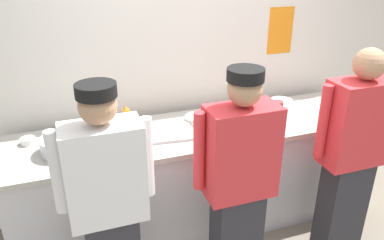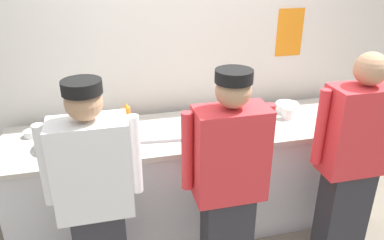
{
  "view_description": "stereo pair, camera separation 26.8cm",
  "coord_description": "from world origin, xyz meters",
  "px_view_note": "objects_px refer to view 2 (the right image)",
  "views": [
    {
      "loc": [
        -0.97,
        -2.17,
        2.23
      ],
      "look_at": [
        -0.06,
        0.44,
        0.97
      ],
      "focal_mm": 35.81,
      "sensor_mm": 36.0,
      "label": 1
    },
    {
      "loc": [
        -0.71,
        -2.24,
        2.23
      ],
      "look_at": [
        -0.06,
        0.44,
        0.97
      ],
      "focal_mm": 35.81,
      "sensor_mm": 36.0,
      "label": 2
    }
  ],
  "objects_px": {
    "plate_stack_front": "(198,119)",
    "squeeze_bottle_secondary": "(127,115)",
    "chef_near_left": "(96,198)",
    "plate_stack_rear": "(287,107)",
    "squeeze_bottle_primary": "(258,119)",
    "chef_far_right": "(352,161)",
    "sheet_tray": "(161,132)",
    "chef_center": "(228,183)",
    "squeeze_bottle_spare": "(359,110)",
    "ramekin_yellow_sauce": "(240,123)",
    "deli_cup": "(287,113)",
    "ramekin_orange_sauce": "(31,133)",
    "mixing_bowl_steel": "(62,139)"
  },
  "relations": [
    {
      "from": "chef_far_right",
      "to": "ramekin_orange_sauce",
      "type": "distance_m",
      "value": 2.35
    },
    {
      "from": "sheet_tray",
      "to": "ramekin_yellow_sauce",
      "type": "bearing_deg",
      "value": -0.83
    },
    {
      "from": "chef_far_right",
      "to": "sheet_tray",
      "type": "height_order",
      "value": "chef_far_right"
    },
    {
      "from": "chef_near_left",
      "to": "squeeze_bottle_secondary",
      "type": "height_order",
      "value": "chef_near_left"
    },
    {
      "from": "chef_far_right",
      "to": "squeeze_bottle_secondary",
      "type": "distance_m",
      "value": 1.7
    },
    {
      "from": "chef_center",
      "to": "plate_stack_front",
      "type": "xyz_separation_m",
      "value": [
        0.01,
        0.83,
        0.08
      ]
    },
    {
      "from": "chef_center",
      "to": "chef_far_right",
      "type": "height_order",
      "value": "chef_far_right"
    },
    {
      "from": "squeeze_bottle_secondary",
      "to": "deli_cup",
      "type": "height_order",
      "value": "squeeze_bottle_secondary"
    },
    {
      "from": "plate_stack_rear",
      "to": "squeeze_bottle_primary",
      "type": "bearing_deg",
      "value": -143.22
    },
    {
      "from": "deli_cup",
      "to": "chef_far_right",
      "type": "bearing_deg",
      "value": -75.47
    },
    {
      "from": "plate_stack_front",
      "to": "mixing_bowl_steel",
      "type": "height_order",
      "value": "mixing_bowl_steel"
    },
    {
      "from": "chef_center",
      "to": "squeeze_bottle_primary",
      "type": "height_order",
      "value": "chef_center"
    },
    {
      "from": "ramekin_orange_sauce",
      "to": "ramekin_yellow_sauce",
      "type": "bearing_deg",
      "value": -6.51
    },
    {
      "from": "squeeze_bottle_spare",
      "to": "deli_cup",
      "type": "height_order",
      "value": "squeeze_bottle_spare"
    },
    {
      "from": "squeeze_bottle_spare",
      "to": "sheet_tray",
      "type": "bearing_deg",
      "value": 174.14
    },
    {
      "from": "chef_near_left",
      "to": "squeeze_bottle_spare",
      "type": "distance_m",
      "value": 2.17
    },
    {
      "from": "mixing_bowl_steel",
      "to": "sheet_tray",
      "type": "distance_m",
      "value": 0.72
    },
    {
      "from": "chef_near_left",
      "to": "squeeze_bottle_secondary",
      "type": "distance_m",
      "value": 0.89
    },
    {
      "from": "squeeze_bottle_secondary",
      "to": "sheet_tray",
      "type": "bearing_deg",
      "value": -38.93
    },
    {
      "from": "mixing_bowl_steel",
      "to": "ramekin_yellow_sauce",
      "type": "xyz_separation_m",
      "value": [
        1.37,
        0.03,
        -0.04
      ]
    },
    {
      "from": "chef_center",
      "to": "chef_far_right",
      "type": "bearing_deg",
      "value": 2.85
    },
    {
      "from": "chef_center",
      "to": "plate_stack_front",
      "type": "relative_size",
      "value": 8.37
    },
    {
      "from": "plate_stack_front",
      "to": "ramekin_yellow_sauce",
      "type": "distance_m",
      "value": 0.35
    },
    {
      "from": "squeeze_bottle_primary",
      "to": "ramekin_orange_sauce",
      "type": "xyz_separation_m",
      "value": [
        -1.71,
        0.3,
        -0.07
      ]
    },
    {
      "from": "squeeze_bottle_primary",
      "to": "deli_cup",
      "type": "bearing_deg",
      "value": 24.36
    },
    {
      "from": "deli_cup",
      "to": "chef_near_left",
      "type": "bearing_deg",
      "value": -157.12
    },
    {
      "from": "chef_far_right",
      "to": "sheet_tray",
      "type": "bearing_deg",
      "value": 152.5
    },
    {
      "from": "chef_near_left",
      "to": "plate_stack_front",
      "type": "height_order",
      "value": "chef_near_left"
    },
    {
      "from": "squeeze_bottle_spare",
      "to": "deli_cup",
      "type": "bearing_deg",
      "value": 161.07
    },
    {
      "from": "chef_near_left",
      "to": "deli_cup",
      "type": "bearing_deg",
      "value": 22.88
    },
    {
      "from": "plate_stack_rear",
      "to": "ramekin_orange_sauce",
      "type": "height_order",
      "value": "plate_stack_rear"
    },
    {
      "from": "mixing_bowl_steel",
      "to": "ramekin_orange_sauce",
      "type": "xyz_separation_m",
      "value": [
        -0.24,
        0.22,
        -0.03
      ]
    },
    {
      "from": "plate_stack_front",
      "to": "sheet_tray",
      "type": "xyz_separation_m",
      "value": [
        -0.33,
        -0.14,
        -0.01
      ]
    },
    {
      "from": "squeeze_bottle_spare",
      "to": "ramekin_yellow_sauce",
      "type": "height_order",
      "value": "squeeze_bottle_spare"
    },
    {
      "from": "chef_near_left",
      "to": "plate_stack_rear",
      "type": "relative_size",
      "value": 8.04
    },
    {
      "from": "mixing_bowl_steel",
      "to": "sheet_tray",
      "type": "bearing_deg",
      "value": 3.29
    },
    {
      "from": "squeeze_bottle_secondary",
      "to": "deli_cup",
      "type": "bearing_deg",
      "value": -7.41
    },
    {
      "from": "mixing_bowl_steel",
      "to": "squeeze_bottle_primary",
      "type": "height_order",
      "value": "squeeze_bottle_primary"
    },
    {
      "from": "chef_center",
      "to": "ramekin_orange_sauce",
      "type": "xyz_separation_m",
      "value": [
        -1.28,
        0.87,
        0.08
      ]
    },
    {
      "from": "plate_stack_front",
      "to": "chef_near_left",
      "type": "bearing_deg",
      "value": -136.88
    },
    {
      "from": "sheet_tray",
      "to": "mixing_bowl_steel",
      "type": "bearing_deg",
      "value": -176.71
    },
    {
      "from": "chef_near_left",
      "to": "squeeze_bottle_secondary",
      "type": "relative_size",
      "value": 8.1
    },
    {
      "from": "chef_near_left",
      "to": "plate_stack_rear",
      "type": "height_order",
      "value": "chef_near_left"
    },
    {
      "from": "chef_center",
      "to": "squeeze_bottle_primary",
      "type": "xyz_separation_m",
      "value": [
        0.43,
        0.57,
        0.15
      ]
    },
    {
      "from": "squeeze_bottle_secondary",
      "to": "squeeze_bottle_primary",
      "type": "bearing_deg",
      "value": -17.83
    },
    {
      "from": "chef_far_right",
      "to": "ramekin_orange_sauce",
      "type": "height_order",
      "value": "chef_far_right"
    },
    {
      "from": "chef_center",
      "to": "deli_cup",
      "type": "distance_m",
      "value": 1.04
    },
    {
      "from": "plate_stack_front",
      "to": "plate_stack_rear",
      "type": "xyz_separation_m",
      "value": [
        0.81,
        0.03,
        0.01
      ]
    },
    {
      "from": "plate_stack_front",
      "to": "squeeze_bottle_secondary",
      "type": "relative_size",
      "value": 0.98
    },
    {
      "from": "chef_center",
      "to": "mixing_bowl_steel",
      "type": "bearing_deg",
      "value": 147.83
    }
  ]
}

